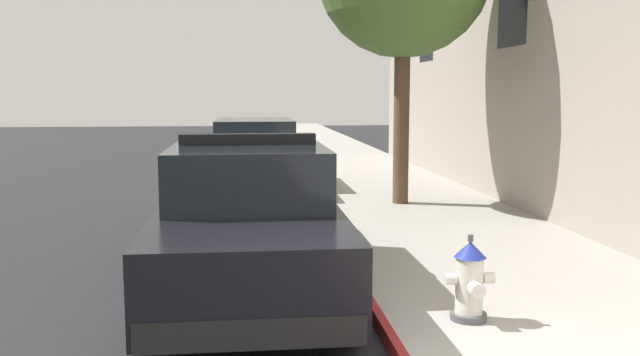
% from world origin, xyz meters
% --- Properties ---
extents(ground_plane, '(30.98, 60.00, 0.20)m').
position_xyz_m(ground_plane, '(-4.29, 10.00, -0.10)').
color(ground_plane, '#232326').
extents(sidewalk_pavement, '(3.43, 60.00, 0.14)m').
position_xyz_m(sidewalk_pavement, '(1.71, 10.00, 0.07)').
color(sidewalk_pavement, '#9E9991').
rests_on(sidewalk_pavement, ground).
extents(curb_painted_edge, '(0.08, 60.00, 0.14)m').
position_xyz_m(curb_painted_edge, '(-0.04, 10.00, 0.07)').
color(curb_painted_edge, maroon).
rests_on(curb_painted_edge, ground).
extents(police_cruiser, '(1.94, 4.84, 1.68)m').
position_xyz_m(police_cruiser, '(-1.20, 3.48, 0.74)').
color(police_cruiser, black).
rests_on(police_cruiser, ground).
extents(parked_car_silver_ahead, '(1.94, 4.84, 1.56)m').
position_xyz_m(parked_car_silver_ahead, '(-1.04, 10.60, 0.74)').
color(parked_car_silver_ahead, '#B2B5BA').
rests_on(parked_car_silver_ahead, ground).
extents(fire_hydrant, '(0.44, 0.40, 0.76)m').
position_xyz_m(fire_hydrant, '(0.71, 1.67, 0.49)').
color(fire_hydrant, '#4C4C51').
rests_on(fire_hydrant, sidewalk_pavement).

